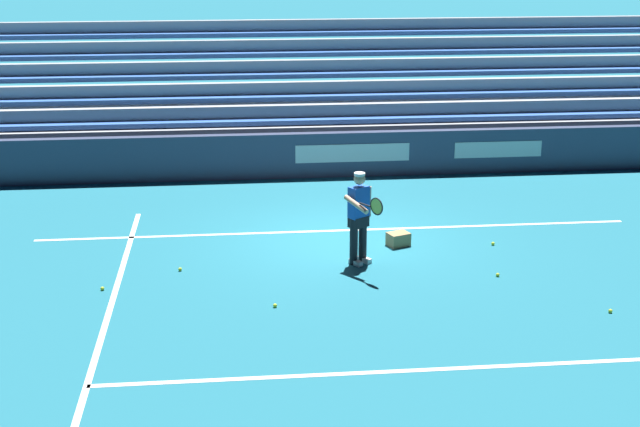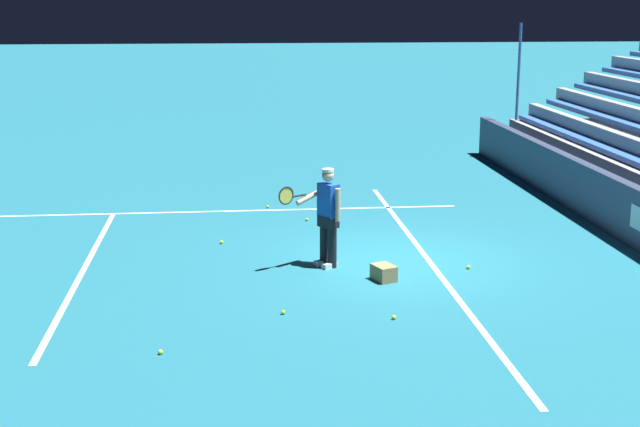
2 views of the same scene
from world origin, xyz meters
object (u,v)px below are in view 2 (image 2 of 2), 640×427
object	(u,v)px
ball_box_cardboard	(384,273)
tennis_ball_midcourt	(468,267)
tennis_ball_toward_net	(283,312)
tennis_ball_far_left	(394,317)
tennis_player	(327,216)
tennis_ball_on_baseline	(268,207)
tennis_ball_by_box	(161,352)
tennis_ball_near_player	(307,219)
tennis_ball_stray_back	(222,242)

from	to	relation	value
ball_box_cardboard	tennis_ball_midcourt	xyz separation A→B (m)	(0.49, -1.56, -0.10)
ball_box_cardboard	tennis_ball_toward_net	bearing A→B (deg)	129.94
tennis_ball_midcourt	tennis_ball_far_left	bearing A→B (deg)	143.44
tennis_player	tennis_ball_toward_net	bearing A→B (deg)	159.13
tennis_ball_far_left	tennis_ball_on_baseline	world-z (taller)	same
tennis_ball_midcourt	tennis_ball_toward_net	world-z (taller)	same
ball_box_cardboard	tennis_ball_by_box	bearing A→B (deg)	129.40
tennis_player	tennis_ball_by_box	world-z (taller)	tennis_player
tennis_ball_by_box	tennis_ball_near_player	bearing A→B (deg)	-19.86
tennis_ball_far_left	tennis_ball_by_box	bearing A→B (deg)	106.72
tennis_player	tennis_ball_near_player	world-z (taller)	tennis_player
tennis_ball_near_player	tennis_ball_on_baseline	distance (m)	1.48
tennis_ball_far_left	tennis_ball_toward_net	bearing A→B (deg)	76.67
tennis_ball_far_left	tennis_ball_midcourt	world-z (taller)	same
tennis_ball_midcourt	tennis_ball_toward_net	xyz separation A→B (m)	(-1.94, 3.30, 0.00)
tennis_ball_far_left	tennis_ball_near_player	xyz separation A→B (m)	(5.97, 0.75, 0.00)
ball_box_cardboard	tennis_ball_by_box	size ratio (longest dim) A/B	6.06
tennis_player	tennis_ball_far_left	bearing A→B (deg)	-165.94
tennis_ball_stray_back	tennis_ball_on_baseline	bearing A→B (deg)	-19.06
tennis_ball_stray_back	tennis_ball_far_left	bearing A→B (deg)	-150.09
tennis_ball_by_box	tennis_ball_on_baseline	bearing A→B (deg)	-12.01
tennis_ball_midcourt	ball_box_cardboard	bearing A→B (deg)	107.33
tennis_ball_toward_net	tennis_ball_on_baseline	world-z (taller)	same
ball_box_cardboard	tennis_ball_near_player	size ratio (longest dim) A/B	6.06
ball_box_cardboard	tennis_ball_near_player	distance (m)	4.24
tennis_ball_by_box	tennis_ball_midcourt	xyz separation A→B (m)	(3.30, -4.98, 0.00)
tennis_ball_far_left	tennis_ball_near_player	distance (m)	6.02
tennis_ball_by_box	tennis_ball_toward_net	distance (m)	2.16
tennis_player	tennis_ball_far_left	size ratio (longest dim) A/B	25.98
ball_box_cardboard	tennis_ball_by_box	xyz separation A→B (m)	(-2.81, 3.42, -0.10)
tennis_player	tennis_ball_midcourt	distance (m)	2.58
tennis_ball_near_player	tennis_ball_stray_back	distance (m)	2.39
tennis_ball_near_player	ball_box_cardboard	bearing A→B (deg)	-167.56
tennis_player	tennis_ball_toward_net	world-z (taller)	tennis_player
tennis_player	ball_box_cardboard	distance (m)	1.45
tennis_ball_far_left	tennis_player	bearing A→B (deg)	14.06
ball_box_cardboard	tennis_ball_near_player	xyz separation A→B (m)	(4.14, 0.91, -0.10)
ball_box_cardboard	tennis_ball_on_baseline	world-z (taller)	ball_box_cardboard
tennis_ball_by_box	tennis_ball_stray_back	size ratio (longest dim) A/B	1.00
tennis_ball_midcourt	tennis_ball_stray_back	bearing A→B (deg)	64.24
tennis_ball_near_player	tennis_ball_stray_back	xyz separation A→B (m)	(-1.61, 1.76, 0.00)
tennis_ball_near_player	tennis_player	bearing A→B (deg)	-178.82
tennis_player	tennis_ball_by_box	xyz separation A→B (m)	(-3.71, 2.58, -0.86)
ball_box_cardboard	tennis_ball_on_baseline	bearing A→B (deg)	17.19
tennis_ball_far_left	tennis_ball_on_baseline	xyz separation A→B (m)	(7.25, 1.51, 0.00)
tennis_ball_toward_net	tennis_ball_stray_back	world-z (taller)	same
tennis_ball_toward_net	tennis_ball_by_box	bearing A→B (deg)	128.84
tennis_ball_far_left	tennis_ball_stray_back	world-z (taller)	same
tennis_ball_stray_back	ball_box_cardboard	bearing A→B (deg)	-133.39
tennis_ball_on_baseline	tennis_ball_stray_back	bearing A→B (deg)	160.94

